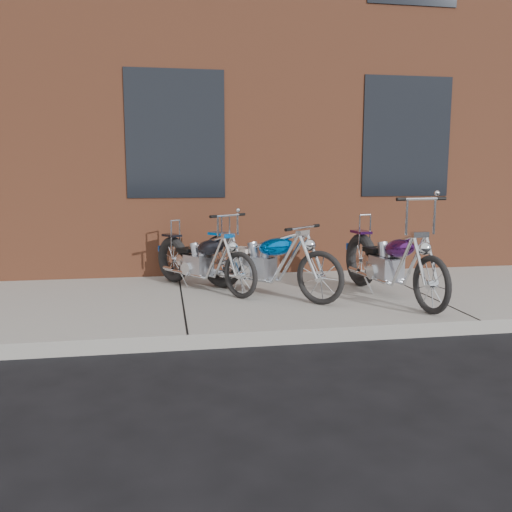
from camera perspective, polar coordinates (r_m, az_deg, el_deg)
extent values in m
plane|color=black|center=(5.22, -7.16, -9.82)|extent=(120.00, 120.00, 0.00)
cube|color=gray|center=(6.64, -7.76, -5.11)|extent=(22.00, 3.00, 0.15)
cube|color=brown|center=(13.16, -9.18, 18.89)|extent=(22.00, 10.00, 8.00)
torus|color=black|center=(7.26, 11.55, -0.57)|extent=(0.24, 0.72, 0.71)
torus|color=black|center=(5.99, 18.79, -3.15)|extent=(0.16, 0.64, 0.64)
cube|color=#9599A7|center=(6.73, 14.17, -1.47)|extent=(0.33, 0.43, 0.30)
ellipsoid|color=#4A195D|center=(6.45, 15.56, 0.62)|extent=(0.33, 0.57, 0.30)
cube|color=black|center=(6.91, 13.11, 0.49)|extent=(0.27, 0.31, 0.06)
cylinder|color=silver|center=(6.04, 18.22, -0.53)|extent=(0.08, 0.29, 0.53)
cylinder|color=silver|center=(6.08, 17.83, 5.72)|extent=(0.54, 0.11, 0.03)
cylinder|color=silver|center=(7.14, 11.95, 2.30)|extent=(0.02, 0.02, 0.47)
cylinder|color=silver|center=(6.99, 14.01, -2.15)|extent=(0.17, 0.88, 0.05)
torus|color=black|center=(7.06, -2.79, -0.70)|extent=(0.57, 0.61, 0.70)
torus|color=black|center=(6.19, 7.90, -2.44)|extent=(0.47, 0.51, 0.63)
cube|color=#9599A7|center=(6.68, 1.22, -1.32)|extent=(0.46, 0.47, 0.29)
ellipsoid|color=blue|center=(6.47, 3.15, 0.87)|extent=(0.54, 0.57, 0.30)
cube|color=#BAAC9F|center=(6.80, -0.47, 0.51)|extent=(0.35, 0.36, 0.06)
cylinder|color=silver|center=(6.20, 6.98, 0.00)|extent=(0.22, 0.24, 0.52)
cylinder|color=silver|center=(6.23, 6.08, 2.95)|extent=(0.42, 0.38, 0.03)
cylinder|color=silver|center=(6.96, -2.33, 2.23)|extent=(0.03, 0.03, 0.47)
cylinder|color=silver|center=(6.92, 0.39, -2.03)|extent=(0.62, 0.68, 0.05)
torus|color=black|center=(7.49, -8.14, -0.47)|extent=(0.46, 0.59, 0.64)
torus|color=black|center=(6.44, -0.86, -2.17)|extent=(0.37, 0.51, 0.57)
cube|color=#9599A7|center=(7.05, -5.44, -1.08)|extent=(0.40, 0.43, 0.26)
ellipsoid|color=black|center=(6.82, -4.17, 0.79)|extent=(0.46, 0.53, 0.27)
cube|color=black|center=(7.20, -6.60, 0.53)|extent=(0.31, 0.32, 0.05)
cylinder|color=silver|center=(6.48, -1.54, -0.02)|extent=(0.17, 0.23, 0.48)
cylinder|color=silver|center=(6.51, -2.21, 4.25)|extent=(0.42, 0.30, 0.03)
cylinder|color=silver|center=(7.39, -7.87, 2.03)|extent=(0.03, 0.03, 0.42)
cylinder|color=silver|center=(7.28, -5.73, -1.68)|extent=(0.48, 0.68, 0.04)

